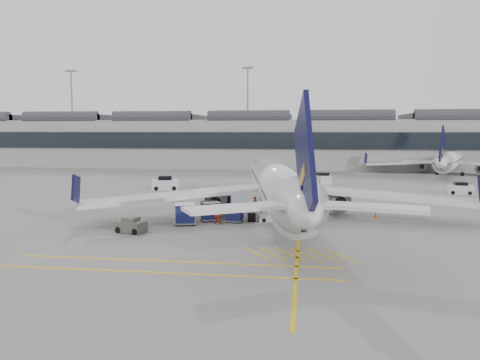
# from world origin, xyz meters

# --- Properties ---
(ground) EXTENTS (220.00, 220.00, 0.00)m
(ground) POSITION_xyz_m (0.00, 0.00, 0.00)
(ground) COLOR gray
(ground) RESTS_ON ground
(terminal) EXTENTS (200.00, 20.45, 12.40)m
(terminal) POSITION_xyz_m (0.00, 71.93, 6.14)
(terminal) COLOR #9E9E99
(terminal) RESTS_ON ground
(light_masts) EXTENTS (113.00, 0.60, 25.45)m
(light_masts) POSITION_xyz_m (-1.67, 86.00, 14.49)
(light_masts) COLOR slate
(light_masts) RESTS_ON ground
(apron_markings) EXTENTS (0.25, 60.00, 0.01)m
(apron_markings) POSITION_xyz_m (10.00, 10.00, 0.01)
(apron_markings) COLOR gold
(apron_markings) RESTS_ON ground
(airliner_main) EXTENTS (38.19, 42.02, 11.23)m
(airliner_main) POSITION_xyz_m (7.77, 6.64, 3.30)
(airliner_main) COLOR white
(airliner_main) RESTS_ON ground
(airliner_far) EXTENTS (30.67, 33.92, 9.54)m
(airliner_far) POSITION_xyz_m (38.95, 57.18, 2.80)
(airliner_far) COLOR white
(airliner_far) RESTS_ON ground
(belt_loader) EXTENTS (4.23, 2.17, 1.68)m
(belt_loader) POSITION_xyz_m (7.58, 5.13, 0.49)
(belt_loader) COLOR beige
(belt_loader) RESTS_ON ground
(baggage_cart_a) EXTENTS (2.25, 2.01, 2.02)m
(baggage_cart_a) POSITION_xyz_m (-0.51, 1.97, 1.08)
(baggage_cart_a) COLOR gray
(baggage_cart_a) RESTS_ON ground
(baggage_cart_b) EXTENTS (1.71, 1.48, 1.63)m
(baggage_cart_b) POSITION_xyz_m (3.86, 3.82, 0.88)
(baggage_cart_b) COLOR gray
(baggage_cart_b) RESTS_ON ground
(baggage_cart_c) EXTENTS (2.11, 1.90, 1.86)m
(baggage_cart_c) POSITION_xyz_m (1.68, 9.62, 1.00)
(baggage_cart_c) COLOR gray
(baggage_cart_c) RESTS_ON ground
(baggage_cart_d) EXTENTS (2.26, 2.11, 1.90)m
(baggage_cart_d) POSITION_xyz_m (1.43, 4.16, 1.02)
(baggage_cart_d) COLOR gray
(baggage_cart_d) RESTS_ON ground
(ramp_agent_a) EXTENTS (0.75, 0.77, 1.78)m
(ramp_agent_a) POSITION_xyz_m (5.31, 8.83, 0.89)
(ramp_agent_a) COLOR #EB480C
(ramp_agent_a) RESTS_ON ground
(ramp_agent_b) EXTENTS (1.00, 0.80, 2.01)m
(ramp_agent_b) POSITION_xyz_m (2.34, 2.81, 1.01)
(ramp_agent_b) COLOR #EC420C
(ramp_agent_b) RESTS_ON ground
(pushback_tug) EXTENTS (2.72, 2.07, 1.35)m
(pushback_tug) POSITION_xyz_m (-4.26, -1.85, 0.60)
(pushback_tug) COLOR #505346
(pushback_tug) RESTS_ON ground
(safety_cone_nose) EXTENTS (0.32, 0.32, 0.45)m
(safety_cone_nose) POSITION_xyz_m (9.90, 22.82, 0.22)
(safety_cone_nose) COLOR #F24C0A
(safety_cone_nose) RESTS_ON ground
(safety_cone_engine) EXTENTS (0.37, 0.37, 0.51)m
(safety_cone_engine) POSITION_xyz_m (17.56, 8.21, 0.26)
(safety_cone_engine) COLOR #F24C0A
(safety_cone_engine) RESTS_ON ground
(service_van_left) EXTENTS (4.22, 2.83, 1.98)m
(service_van_left) POSITION_xyz_m (-9.86, 26.41, 0.89)
(service_van_left) COLOR silver
(service_van_left) RESTS_ON ground
(service_van_mid) EXTENTS (2.99, 4.13, 1.91)m
(service_van_mid) POSITION_xyz_m (13.22, 37.04, 0.86)
(service_van_mid) COLOR silver
(service_van_mid) RESTS_ON ground
(service_van_right) EXTENTS (3.36, 1.93, 1.65)m
(service_van_right) POSITION_xyz_m (31.62, 27.58, 0.74)
(service_van_right) COLOR silver
(service_van_right) RESTS_ON ground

